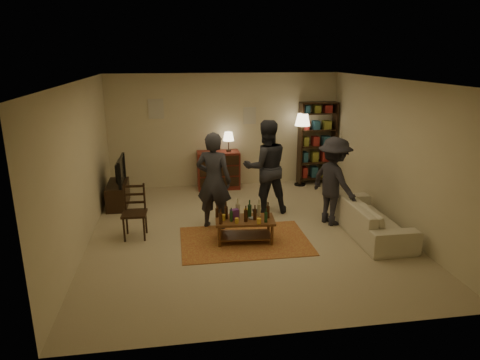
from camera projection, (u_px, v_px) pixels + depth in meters
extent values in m
plane|color=#C6B793|center=(245.00, 232.00, 7.81)|extent=(6.00, 6.00, 0.00)
plane|color=beige|center=(225.00, 131.00, 10.27)|extent=(5.50, 0.00, 5.50)
plane|color=beige|center=(81.00, 166.00, 7.02)|extent=(0.00, 6.00, 6.00)
plane|color=beige|center=(393.00, 154.00, 7.83)|extent=(0.00, 6.00, 6.00)
plane|color=beige|center=(292.00, 226.00, 4.59)|extent=(5.50, 0.00, 5.50)
plane|color=white|center=(246.00, 81.00, 7.04)|extent=(6.00, 6.00, 0.00)
cube|color=beige|center=(156.00, 109.00, 9.86)|extent=(0.35, 0.03, 0.45)
cube|color=beige|center=(250.00, 116.00, 10.24)|extent=(0.30, 0.03, 0.40)
cube|color=#993521|center=(245.00, 241.00, 7.42)|extent=(2.20, 1.50, 0.01)
cube|color=brown|center=(245.00, 220.00, 7.31)|extent=(1.05, 0.63, 0.04)
cube|color=brown|center=(245.00, 235.00, 7.39)|extent=(0.94, 0.52, 0.02)
cylinder|color=brown|center=(220.00, 237.00, 7.14)|extent=(0.05, 0.05, 0.37)
cylinder|color=brown|center=(272.00, 235.00, 7.20)|extent=(0.05, 0.05, 0.37)
cylinder|color=brown|center=(219.00, 227.00, 7.55)|extent=(0.05, 0.05, 0.37)
cylinder|color=brown|center=(269.00, 226.00, 7.61)|extent=(0.05, 0.05, 0.37)
cylinder|color=gold|center=(223.00, 217.00, 7.24)|extent=(0.07, 0.07, 0.10)
cylinder|color=gold|center=(237.00, 221.00, 7.11)|extent=(0.07, 0.07, 0.09)
cylinder|color=gold|center=(246.00, 212.00, 7.49)|extent=(0.07, 0.07, 0.11)
cylinder|color=gold|center=(259.00, 221.00, 7.10)|extent=(0.07, 0.07, 0.09)
cube|color=#632E80|center=(234.00, 214.00, 7.29)|extent=(0.16, 0.12, 0.18)
cylinder|color=gray|center=(252.00, 219.00, 7.29)|extent=(0.12, 0.12, 0.03)
cube|color=black|center=(134.00, 214.00, 7.45)|extent=(0.44, 0.44, 0.04)
cylinder|color=black|center=(124.00, 230.00, 7.34)|extent=(0.04, 0.04, 0.44)
cylinder|color=black|center=(144.00, 229.00, 7.37)|extent=(0.04, 0.04, 0.44)
cylinder|color=black|center=(127.00, 223.00, 7.66)|extent=(0.04, 0.04, 0.44)
cylinder|color=black|center=(146.00, 222.00, 7.69)|extent=(0.04, 0.04, 0.44)
cube|color=black|center=(135.00, 196.00, 7.54)|extent=(0.34, 0.04, 0.50)
cube|color=black|center=(118.00, 195.00, 9.08)|extent=(0.40, 1.00, 0.50)
imported|color=black|center=(117.00, 171.00, 8.93)|extent=(0.13, 0.97, 0.56)
cube|color=maroon|center=(218.00, 170.00, 10.23)|extent=(1.00, 0.48, 0.90)
cube|color=black|center=(220.00, 182.00, 10.06)|extent=(0.92, 0.02, 0.22)
cube|color=black|center=(220.00, 172.00, 9.98)|extent=(0.92, 0.02, 0.22)
cube|color=black|center=(219.00, 161.00, 9.91)|extent=(0.92, 0.02, 0.22)
cylinder|color=black|center=(229.00, 150.00, 10.13)|extent=(0.12, 0.12, 0.04)
cylinder|color=black|center=(229.00, 145.00, 10.10)|extent=(0.02, 0.02, 0.22)
cone|color=#FFE5B2|center=(228.00, 136.00, 10.04)|extent=(0.26, 0.26, 0.20)
cube|color=black|center=(300.00, 144.00, 10.43)|extent=(0.04, 0.34, 2.00)
cube|color=black|center=(334.00, 143.00, 10.56)|extent=(0.04, 0.34, 2.00)
cube|color=black|center=(315.00, 177.00, 10.73)|extent=(0.90, 0.34, 0.03)
cube|color=black|center=(316.00, 162.00, 10.62)|extent=(0.90, 0.34, 0.03)
cube|color=black|center=(317.00, 146.00, 10.51)|extent=(0.90, 0.34, 0.03)
cube|color=black|center=(318.00, 130.00, 10.39)|extent=(0.90, 0.34, 0.03)
cube|color=black|center=(319.00, 113.00, 10.28)|extent=(0.90, 0.34, 0.03)
cube|color=black|center=(319.00, 103.00, 10.21)|extent=(0.90, 0.34, 0.03)
cube|color=maroon|center=(304.00, 172.00, 10.65)|extent=(0.12, 0.22, 0.26)
cube|color=#23536B|center=(314.00, 172.00, 10.69)|extent=(0.15, 0.22, 0.26)
cube|color=olive|center=(324.00, 171.00, 10.73)|extent=(0.18, 0.22, 0.26)
cube|color=#23536B|center=(305.00, 157.00, 10.54)|extent=(0.12, 0.22, 0.24)
cube|color=olive|center=(314.00, 156.00, 10.58)|extent=(0.15, 0.22, 0.24)
cube|color=maroon|center=(325.00, 156.00, 10.62)|extent=(0.18, 0.22, 0.24)
cube|color=olive|center=(305.00, 141.00, 10.43)|extent=(0.12, 0.22, 0.22)
cube|color=maroon|center=(315.00, 141.00, 10.46)|extent=(0.15, 0.22, 0.22)
cube|color=#23536B|center=(326.00, 140.00, 10.50)|extent=(0.18, 0.22, 0.22)
cube|color=maroon|center=(306.00, 125.00, 10.32)|extent=(0.12, 0.22, 0.20)
cube|color=#23536B|center=(316.00, 125.00, 10.35)|extent=(0.15, 0.22, 0.20)
cube|color=olive|center=(327.00, 125.00, 10.39)|extent=(0.18, 0.22, 0.20)
cube|color=#23536B|center=(307.00, 109.00, 10.21)|extent=(0.12, 0.22, 0.18)
cube|color=olive|center=(317.00, 109.00, 10.24)|extent=(0.15, 0.22, 0.18)
cube|color=maroon|center=(328.00, 109.00, 10.28)|extent=(0.18, 0.22, 0.18)
cylinder|color=black|center=(300.00, 184.00, 10.59)|extent=(0.28, 0.28, 0.03)
cylinder|color=black|center=(301.00, 154.00, 10.37)|extent=(0.03, 0.03, 1.57)
cone|color=#FFE5B2|center=(303.00, 120.00, 10.13)|extent=(0.36, 0.36, 0.28)
imported|color=beige|center=(370.00, 217.00, 7.67)|extent=(0.81, 2.08, 0.61)
imported|color=#2A2A32|center=(214.00, 181.00, 7.78)|extent=(0.77, 0.65, 1.80)
imported|color=#24242B|center=(266.00, 167.00, 8.55)|extent=(0.97, 0.78, 1.90)
imported|color=#24232B|center=(334.00, 181.00, 7.98)|extent=(0.98, 1.23, 1.67)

